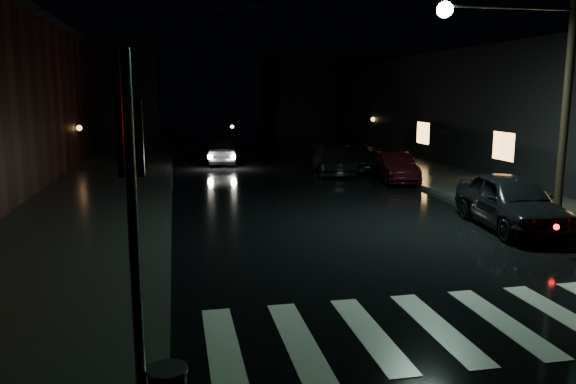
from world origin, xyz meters
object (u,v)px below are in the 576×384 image
parked_car_c (334,159)px  parked_car_a (511,201)px  parked_car_d (352,153)px  oncoming_car (223,152)px  parked_car_b (395,167)px

parked_car_c → parked_car_a: bearing=-73.8°
parked_car_d → oncoming_car: 7.11m
parked_car_a → parked_car_b: bearing=97.1°
parked_car_a → oncoming_car: bearing=119.6°
parked_car_b → parked_car_d: bearing=103.5°
parked_car_b → oncoming_car: bearing=139.0°
parked_car_a → parked_car_b: (0.00, 8.74, -0.16)m
parked_car_b → parked_car_a: bearing=-82.4°
parked_car_b → parked_car_c: 3.83m
parked_car_b → parked_car_c: size_ratio=0.86×
parked_car_b → oncoming_car: oncoming_car is taller
parked_car_c → parked_car_d: parked_car_d is taller
parked_car_b → oncoming_car: size_ratio=0.99×
parked_car_c → parked_car_b: bearing=-54.2°
parked_car_c → parked_car_d: 1.77m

